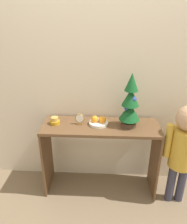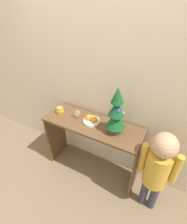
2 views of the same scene
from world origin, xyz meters
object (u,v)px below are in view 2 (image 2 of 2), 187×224
(mini_tree, at_px, (116,113))
(fruit_bowl, at_px, (91,120))
(child_figure, at_px, (158,166))
(desk_clock, at_px, (77,114))
(singing_bowl, at_px, (60,110))

(mini_tree, bearing_deg, fruit_bowl, 175.53)
(child_figure, bearing_deg, desk_clock, 171.27)
(desk_clock, bearing_deg, child_figure, -8.73)
(fruit_bowl, xyz_separation_m, desk_clock, (-0.19, -0.01, 0.02))
(singing_bowl, bearing_deg, desk_clock, 2.02)
(child_figure, bearing_deg, singing_bowl, 173.40)
(mini_tree, bearing_deg, singing_bowl, 179.38)
(singing_bowl, height_order, desk_clock, desk_clock)
(desk_clock, bearing_deg, mini_tree, -1.98)
(fruit_bowl, height_order, desk_clock, desk_clock)
(desk_clock, height_order, child_figure, child_figure)
(singing_bowl, relative_size, child_figure, 0.09)
(fruit_bowl, distance_m, desk_clock, 0.19)
(child_figure, bearing_deg, fruit_bowl, 168.85)
(desk_clock, relative_size, child_figure, 0.10)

